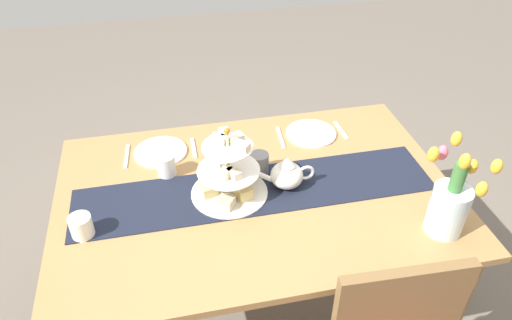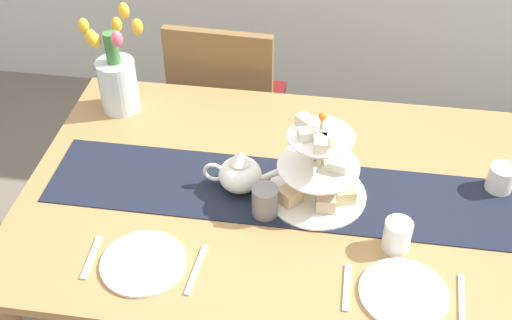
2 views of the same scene
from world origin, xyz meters
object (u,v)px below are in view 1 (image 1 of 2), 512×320
at_px(teapot, 287,174).
at_px(fork_left, 341,130).
at_px(knife_left, 281,137).
at_px(mug_white_text, 166,165).
at_px(tulip_vase, 450,202).
at_px(dining_table, 256,208).
at_px(knife_right, 127,156).
at_px(mug_grey, 259,164).
at_px(cream_jug, 81,226).
at_px(dinner_plate_right, 161,152).
at_px(tiered_cake_stand, 229,176).
at_px(fork_right, 194,148).
at_px(dinner_plate_left, 311,133).

height_order(teapot, fork_left, teapot).
distance_m(knife_left, mug_white_text, 0.55).
relative_size(tulip_vase, fork_left, 2.53).
xyz_separation_m(dining_table, knife_right, (0.50, -0.33, 0.10)).
xyz_separation_m(knife_right, mug_grey, (-0.54, 0.24, 0.05)).
distance_m(fork_left, mug_grey, 0.50).
height_order(tulip_vase, fork_left, tulip_vase).
height_order(cream_jug, knife_left, cream_jug).
bearing_deg(teapot, mug_grey, -47.68).
distance_m(tulip_vase, fork_left, 0.71).
relative_size(dinner_plate_right, knife_right, 1.35).
relative_size(teapot, tulip_vase, 0.63).
bearing_deg(tiered_cake_stand, teapot, -179.96).
distance_m(fork_left, knife_right, 0.98).
height_order(dining_table, tulip_vase, tulip_vase).
bearing_deg(tulip_vase, knife_right, -31.70).
bearing_deg(dining_table, teapot, 180.00).
height_order(dinner_plate_right, mug_white_text, mug_white_text).
xyz_separation_m(fork_left, mug_white_text, (0.81, 0.16, 0.04)).
distance_m(teapot, cream_jug, 0.78).
bearing_deg(fork_left, tulip_vase, 100.88).
xyz_separation_m(cream_jug, mug_white_text, (-0.31, -0.28, 0.01)).
bearing_deg(knife_right, fork_right, 180.00).
xyz_separation_m(dinner_plate_right, fork_right, (-0.14, 0.00, -0.00)).
xyz_separation_m(tiered_cake_stand, dinner_plate_right, (0.25, -0.33, -0.09)).
bearing_deg(dinner_plate_left, cream_jug, 24.32).
xyz_separation_m(cream_jug, dinner_plate_left, (-0.98, -0.44, -0.04)).
height_order(tiered_cake_stand, teapot, tiered_cake_stand).
height_order(tulip_vase, fork_right, tulip_vase).
relative_size(dining_table, tiered_cake_stand, 5.13).
xyz_separation_m(tiered_cake_stand, knife_left, (-0.29, -0.33, -0.09)).
bearing_deg(tulip_vase, dinner_plate_left, -68.02).
xyz_separation_m(dining_table, dinner_plate_right, (0.35, -0.33, 0.10)).
xyz_separation_m(tiered_cake_stand, dinner_plate_left, (-0.44, -0.33, -0.09)).
distance_m(tiered_cake_stand, knife_left, 0.45).
bearing_deg(teapot, tulip_vase, 144.00).
distance_m(cream_jug, mug_white_text, 0.42).
relative_size(tulip_vase, knife_right, 2.24).
xyz_separation_m(tiered_cake_stand, tulip_vase, (-0.72, 0.35, 0.04)).
bearing_deg(tulip_vase, fork_left, -79.12).
bearing_deg(dinner_plate_right, dinner_plate_left, 180.00).
xyz_separation_m(tulip_vase, mug_white_text, (0.95, -0.53, -0.08)).
bearing_deg(dining_table, mug_grey, -110.41).
distance_m(knife_left, mug_grey, 0.28).
height_order(tulip_vase, mug_grey, tulip_vase).
xyz_separation_m(dining_table, mug_white_text, (0.34, -0.17, 0.14)).
relative_size(dinner_plate_left, mug_grey, 2.42).
distance_m(cream_jug, dinner_plate_right, 0.53).
height_order(tiered_cake_stand, knife_right, tiered_cake_stand).
bearing_deg(tulip_vase, tiered_cake_stand, -26.15).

